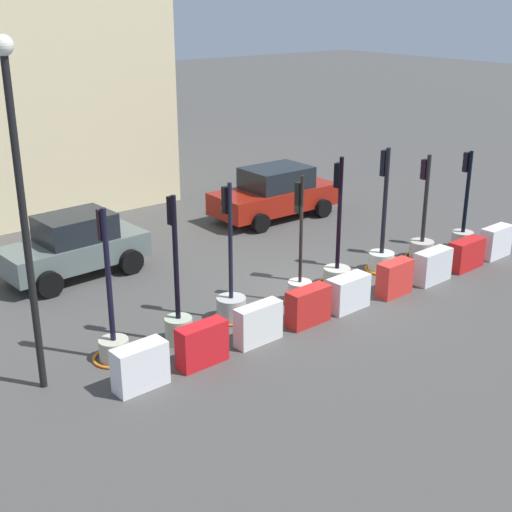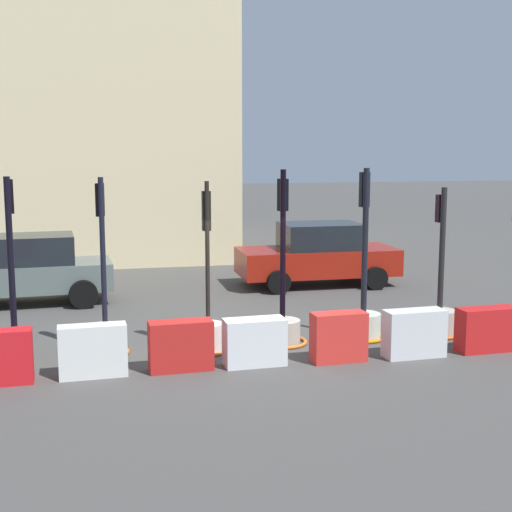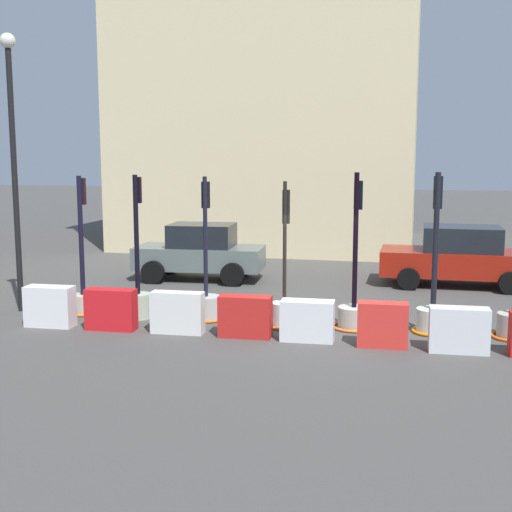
# 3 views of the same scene
# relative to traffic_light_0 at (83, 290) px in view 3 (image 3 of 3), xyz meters

# --- Properties ---
(ground_plane) EXTENTS (120.00, 120.00, 0.00)m
(ground_plane) POSITION_rel_traffic_light_0_xyz_m (5.73, -0.11, -0.55)
(ground_plane) COLOR #474542
(traffic_light_0) EXTENTS (0.93, 0.93, 3.31)m
(traffic_light_0) POSITION_rel_traffic_light_0_xyz_m (0.00, 0.00, 0.00)
(traffic_light_0) COLOR #B7B69F
(traffic_light_0) RESTS_ON ground_plane
(traffic_light_1) EXTENTS (0.61, 0.61, 3.35)m
(traffic_light_1) POSITION_rel_traffic_light_0_xyz_m (1.49, -0.17, 0.10)
(traffic_light_1) COLOR #ACB89F
(traffic_light_1) RESTS_ON ground_plane
(traffic_light_2) EXTENTS (0.88, 0.88, 3.31)m
(traffic_light_2) POSITION_rel_traffic_light_0_xyz_m (3.08, 0.06, -0.07)
(traffic_light_2) COLOR #ADAEA9
(traffic_light_2) RESTS_ON ground_plane
(traffic_light_3) EXTENTS (0.78, 0.78, 3.23)m
(traffic_light_3) POSITION_rel_traffic_light_0_xyz_m (4.99, -0.20, -0.03)
(traffic_light_3) COLOR beige
(traffic_light_3) RESTS_ON ground_plane
(traffic_light_4) EXTENTS (0.98, 0.98, 3.43)m
(traffic_light_4) POSITION_rel_traffic_light_0_xyz_m (6.51, 0.05, -0.03)
(traffic_light_4) COLOR #B0AC9F
(traffic_light_4) RESTS_ON ground_plane
(traffic_light_5) EXTENTS (0.88, 0.88, 3.44)m
(traffic_light_5) POSITION_rel_traffic_light_0_xyz_m (8.19, 0.04, 0.02)
(traffic_light_5) COLOR beige
(traffic_light_5) RESTS_ON ground_plane
(construction_barrier_0) EXTENTS (1.09, 0.50, 0.91)m
(construction_barrier_0) POSITION_rel_traffic_light_0_xyz_m (-0.12, -1.36, -0.10)
(construction_barrier_0) COLOR white
(construction_barrier_0) RESTS_ON ground_plane
(construction_barrier_1) EXTENTS (1.12, 0.45, 0.90)m
(construction_barrier_1) POSITION_rel_traffic_light_0_xyz_m (1.34, -1.32, -0.10)
(construction_barrier_1) COLOR red
(construction_barrier_1) RESTS_ON ground_plane
(construction_barrier_2) EXTENTS (1.15, 0.41, 0.90)m
(construction_barrier_2) POSITION_rel_traffic_light_0_xyz_m (2.86, -1.26, -0.10)
(construction_barrier_2) COLOR silver
(construction_barrier_2) RESTS_ON ground_plane
(construction_barrier_3) EXTENTS (1.12, 0.47, 0.88)m
(construction_barrier_3) POSITION_rel_traffic_light_0_xyz_m (4.35, -1.23, -0.11)
(construction_barrier_3) COLOR red
(construction_barrier_3) RESTS_ON ground_plane
(construction_barrier_4) EXTENTS (1.11, 0.53, 0.84)m
(construction_barrier_4) POSITION_rel_traffic_light_0_xyz_m (5.66, -1.21, -0.13)
(construction_barrier_4) COLOR silver
(construction_barrier_4) RESTS_ON ground_plane
(construction_barrier_5) EXTENTS (1.01, 0.46, 0.90)m
(construction_barrier_5) POSITION_rel_traffic_light_0_xyz_m (7.20, -1.33, -0.10)
(construction_barrier_5) COLOR red
(construction_barrier_5) RESTS_ON ground_plane
(construction_barrier_6) EXTENTS (1.15, 0.49, 0.88)m
(construction_barrier_6) POSITION_rel_traffic_light_0_xyz_m (8.66, -1.35, -0.11)
(construction_barrier_6) COLOR silver
(construction_barrier_6) RESTS_ON ground_plane
(car_red_compact) EXTENTS (4.40, 2.22, 1.74)m
(car_red_compact) POSITION_rel_traffic_light_0_xyz_m (9.01, 5.69, 0.31)
(car_red_compact) COLOR maroon
(car_red_compact) RESTS_ON ground_plane
(car_grey_saloon) EXTENTS (3.97, 2.20, 1.71)m
(car_grey_saloon) POSITION_rel_traffic_light_0_xyz_m (1.39, 4.88, 0.29)
(car_grey_saloon) COLOR #576461
(car_grey_saloon) RESTS_ON ground_plane
(building_main_facade) EXTENTS (12.17, 10.03, 14.52)m
(building_main_facade) POSITION_rel_traffic_light_0_xyz_m (1.78, 14.37, 6.73)
(building_main_facade) COLOR beige
(building_main_facade) RESTS_ON ground_plane
(street_lamp_post) EXTENTS (0.36, 0.36, 6.60)m
(street_lamp_post) POSITION_rel_traffic_light_0_xyz_m (-1.60, -0.14, 3.50)
(street_lamp_post) COLOR black
(street_lamp_post) RESTS_ON ground_plane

